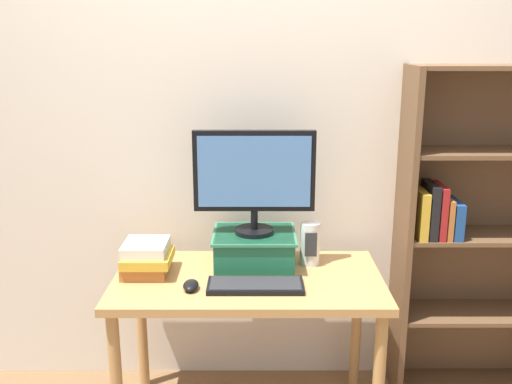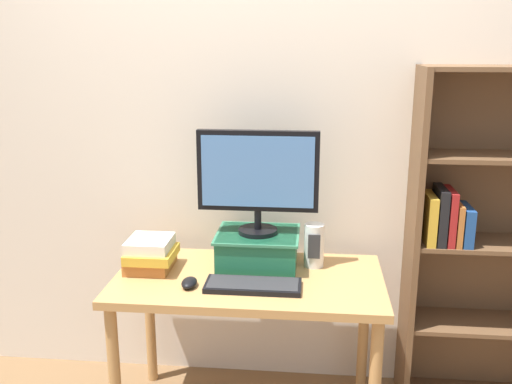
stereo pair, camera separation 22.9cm
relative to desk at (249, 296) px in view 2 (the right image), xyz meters
name	(u,v)px [view 2 (the right image)]	position (x,y,z in m)	size (l,w,h in m)	color
back_wall	(258,127)	(0.00, 0.43, 0.68)	(7.00, 0.08, 2.60)	beige
desk	(249,296)	(0.00, 0.00, 0.00)	(1.17, 0.63, 0.71)	#B7844C
bookshelf_unit	(498,240)	(1.12, 0.28, 0.20)	(0.87, 0.28, 1.60)	brown
riser_box	(258,248)	(0.03, 0.14, 0.17)	(0.37, 0.32, 0.15)	#1E6642
computer_monitor	(258,176)	(0.03, 0.14, 0.51)	(0.54, 0.18, 0.47)	black
keyboard	(253,285)	(0.03, -0.12, 0.10)	(0.40, 0.16, 0.02)	black
computer_mouse	(189,283)	(-0.23, -0.13, 0.11)	(0.06, 0.10, 0.04)	black
book_stack	(151,254)	(-0.45, 0.04, 0.16)	(0.21, 0.24, 0.14)	#AD662D
desk_speaker	(314,245)	(0.28, 0.15, 0.19)	(0.09, 0.09, 0.20)	silver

